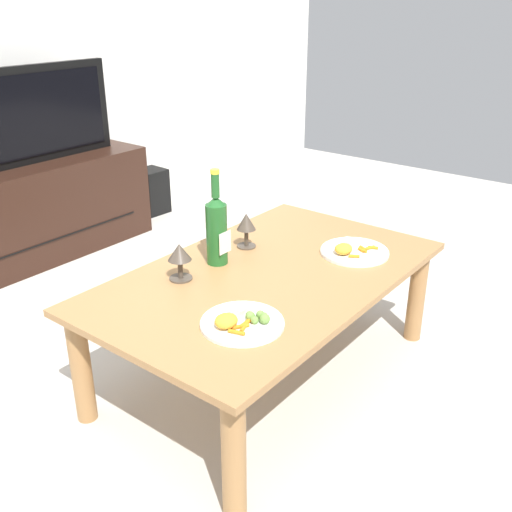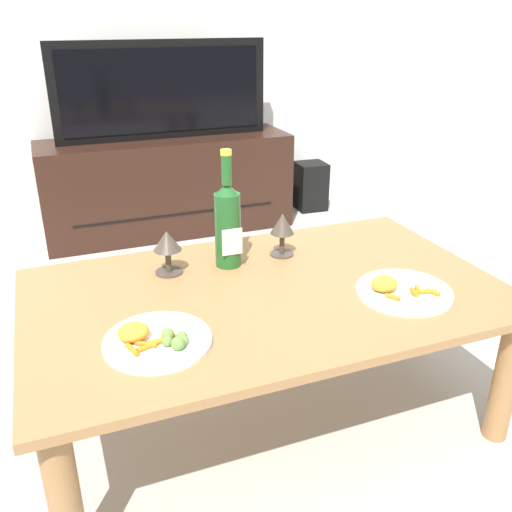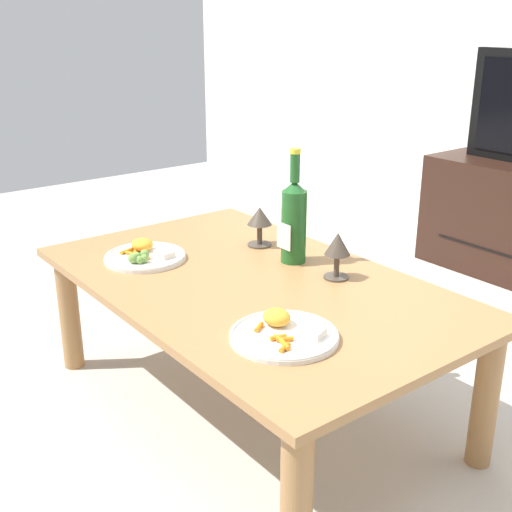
{
  "view_description": "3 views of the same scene",
  "coord_description": "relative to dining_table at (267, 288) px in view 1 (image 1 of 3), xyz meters",
  "views": [
    {
      "loc": [
        -1.55,
        -1.16,
        1.37
      ],
      "look_at": [
        -0.02,
        0.04,
        0.5
      ],
      "focal_mm": 41.41,
      "sensor_mm": 36.0,
      "label": 1
    },
    {
      "loc": [
        -0.54,
        -1.29,
        1.16
      ],
      "look_at": [
        -0.02,
        0.03,
        0.54
      ],
      "focal_mm": 38.81,
      "sensor_mm": 36.0,
      "label": 2
    },
    {
      "loc": [
        1.43,
        -1.09,
        1.18
      ],
      "look_at": [
        -0.03,
        0.04,
        0.5
      ],
      "focal_mm": 46.11,
      "sensor_mm": 36.0,
      "label": 3
    }
  ],
  "objects": [
    {
      "name": "tv_stand",
      "position": [
        0.1,
        1.7,
        -0.11
      ],
      "size": [
        1.37,
        0.41,
        0.53
      ],
      "color": "black",
      "rests_on": "ground_plane"
    },
    {
      "name": "floor_speaker",
      "position": [
        1.03,
        1.75,
        -0.23
      ],
      "size": [
        0.19,
        0.19,
        0.3
      ],
      "primitive_type": "cube",
      "rotation": [
        0.0,
        0.0,
        -0.06
      ],
      "color": "black",
      "rests_on": "ground_plane"
    },
    {
      "name": "dining_table",
      "position": [
        0.0,
        0.0,
        0.0
      ],
      "size": [
        1.33,
        0.81,
        0.44
      ],
      "color": "#9E7042",
      "rests_on": "ground_plane"
    },
    {
      "name": "goblet_right",
      "position": [
        0.14,
        0.21,
        0.16
      ],
      "size": [
        0.08,
        0.08,
        0.14
      ],
      "color": "#473D33",
      "rests_on": "dining_table"
    },
    {
      "name": "dinner_plate_right",
      "position": [
        0.34,
        -0.16,
        0.08
      ],
      "size": [
        0.27,
        0.27,
        0.05
      ],
      "color": "white",
      "rests_on": "dining_table"
    },
    {
      "name": "dinner_plate_left",
      "position": [
        -0.35,
        -0.16,
        0.08
      ],
      "size": [
        0.26,
        0.26,
        0.05
      ],
      "color": "white",
      "rests_on": "dining_table"
    },
    {
      "name": "goblet_left",
      "position": [
        -0.23,
        0.21,
        0.16
      ],
      "size": [
        0.08,
        0.08,
        0.14
      ],
      "color": "#473D33",
      "rests_on": "dining_table"
    },
    {
      "name": "wine_bottle",
      "position": [
        -0.05,
        0.2,
        0.21
      ],
      "size": [
        0.08,
        0.08,
        0.36
      ],
      "color": "#1E5923",
      "rests_on": "dining_table"
    },
    {
      "name": "ground_plane",
      "position": [
        0.0,
        0.0,
        -0.38
      ],
      "size": [
        6.4,
        6.4,
        0.0
      ],
      "primitive_type": "plane",
      "color": "#B7B2A8"
    },
    {
      "name": "tv_screen",
      "position": [
        0.1,
        1.7,
        0.41
      ],
      "size": [
        1.14,
        0.05,
        0.5
      ],
      "color": "black",
      "rests_on": "tv_stand"
    }
  ]
}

